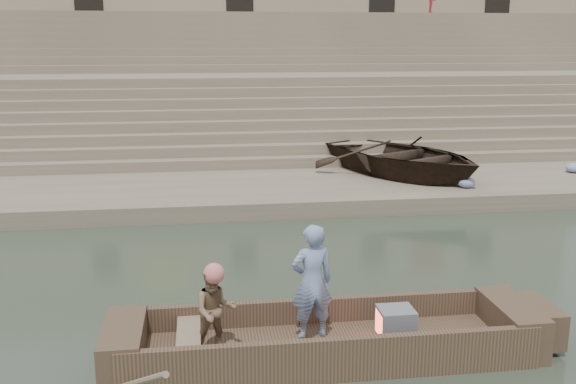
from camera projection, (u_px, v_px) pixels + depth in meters
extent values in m
plane|color=#2C3629|center=(494.00, 326.00, 9.39)|extent=(120.00, 120.00, 0.00)
cube|color=gray|center=(359.00, 189.00, 17.05)|extent=(32.00, 4.00, 0.40)
cube|color=gray|center=(311.00, 113.00, 24.01)|extent=(32.00, 3.00, 2.80)
cube|color=gray|center=(285.00, 71.00, 30.48)|extent=(32.00, 3.00, 5.20)
cube|color=gray|center=(341.00, 167.00, 19.19)|extent=(32.00, 0.50, 0.70)
cube|color=gray|center=(337.00, 159.00, 19.64)|extent=(32.00, 0.50, 1.00)
cube|color=gray|center=(334.00, 152.00, 20.08)|extent=(32.00, 0.50, 1.30)
cube|color=gray|center=(331.00, 144.00, 20.53)|extent=(32.00, 0.50, 1.60)
cube|color=gray|center=(328.00, 137.00, 20.98)|extent=(32.00, 0.50, 1.90)
cube|color=gray|center=(325.00, 131.00, 21.43)|extent=(32.00, 0.50, 2.20)
cube|color=gray|center=(322.00, 124.00, 21.87)|extent=(32.00, 0.50, 2.50)
cube|color=gray|center=(319.00, 118.00, 22.32)|extent=(32.00, 0.50, 2.80)
cube|color=gray|center=(303.00, 104.00, 25.66)|extent=(32.00, 0.50, 3.10)
cube|color=gray|center=(301.00, 99.00, 26.11)|extent=(32.00, 0.50, 3.40)
cube|color=gray|center=(299.00, 94.00, 26.56)|extent=(32.00, 0.50, 3.70)
cube|color=gray|center=(297.00, 90.00, 27.00)|extent=(32.00, 0.50, 4.00)
cube|color=gray|center=(296.00, 85.00, 27.45)|extent=(32.00, 0.50, 4.30)
cube|color=gray|center=(294.00, 81.00, 27.90)|extent=(32.00, 0.50, 4.60)
cube|color=gray|center=(292.00, 77.00, 28.35)|extent=(32.00, 0.50, 4.90)
cube|color=gray|center=(291.00, 73.00, 28.79)|extent=(32.00, 0.50, 5.20)
cube|color=gray|center=(275.00, 9.00, 33.65)|extent=(32.00, 5.00, 11.20)
cube|color=brown|center=(325.00, 349.00, 8.44)|extent=(5.00, 1.30, 0.22)
cube|color=brown|center=(335.00, 360.00, 7.81)|extent=(5.20, 0.12, 0.56)
cube|color=brown|center=(317.00, 317.00, 9.00)|extent=(5.20, 0.12, 0.56)
cube|color=brown|center=(124.00, 348.00, 8.06)|extent=(0.50, 1.30, 0.60)
cube|color=brown|center=(511.00, 324.00, 8.74)|extent=(0.50, 1.30, 0.60)
cube|color=brown|center=(539.00, 321.00, 8.79)|extent=(0.35, 0.90, 0.50)
cube|color=#937A5B|center=(189.00, 337.00, 8.14)|extent=(0.30, 1.20, 0.08)
sphere|color=#DC706C|center=(214.00, 274.00, 7.91)|extent=(0.26, 0.26, 0.26)
imported|color=navy|center=(312.00, 282.00, 8.36)|extent=(0.62, 0.46, 1.55)
imported|color=#2A7E4E|center=(215.00, 311.00, 8.03)|extent=(0.57, 0.46, 1.10)
cube|color=slate|center=(396.00, 323.00, 8.50)|extent=(0.46, 0.42, 0.40)
cube|color=#E5593F|center=(380.00, 324.00, 8.47)|extent=(0.04, 0.34, 0.32)
imported|color=#2D2116|center=(403.00, 156.00, 17.75)|extent=(5.55, 6.11, 1.04)
ellipsoid|color=#3F5999|center=(574.00, 168.00, 18.18)|extent=(0.44, 0.44, 0.26)
ellipsoid|color=#3F5999|center=(467.00, 182.00, 16.32)|extent=(0.44, 0.44, 0.26)
ellipsoid|color=#3F5999|center=(441.00, 179.00, 16.69)|extent=(0.44, 0.44, 0.26)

